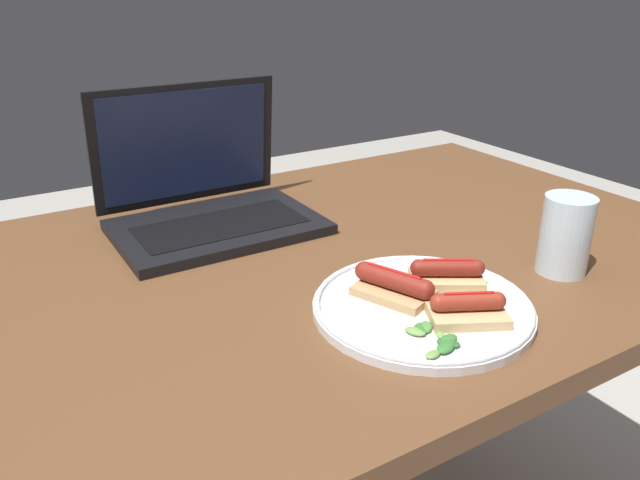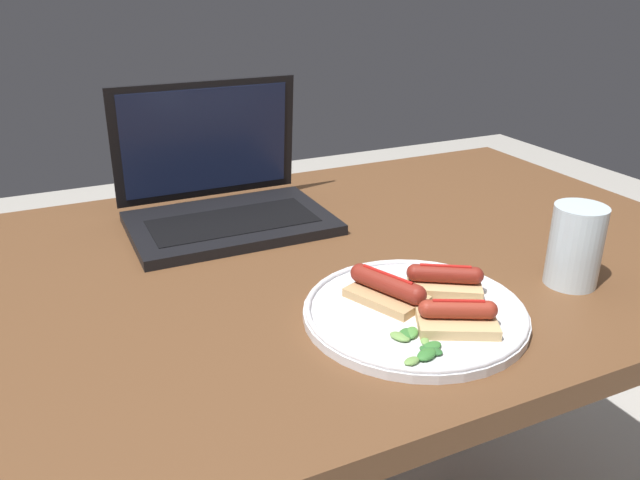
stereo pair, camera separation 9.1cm
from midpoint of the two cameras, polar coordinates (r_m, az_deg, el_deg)
desk at (r=1.05m, az=2.11°, el=-6.17°), size 1.39×0.86×0.77m
laptop at (r=1.14m, az=-6.56°, el=3.77°), size 0.35×0.26×0.24m
plate at (r=0.85m, az=11.74°, el=-6.48°), size 0.30×0.30×0.02m
sausage_toast_left at (r=0.85m, az=9.23°, el=-4.52°), size 0.10×0.12×0.04m
sausage_toast_middle at (r=0.81m, az=15.64°, el=-6.84°), size 0.12×0.10×0.04m
sausage_toast_right at (r=0.89m, az=14.23°, el=-3.79°), size 0.12×0.10×0.04m
salad_pile at (r=0.77m, az=12.39°, el=-9.37°), size 0.06×0.08×0.01m
drinking_glass at (r=0.98m, az=24.83°, el=-0.54°), size 0.08×0.08×0.12m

